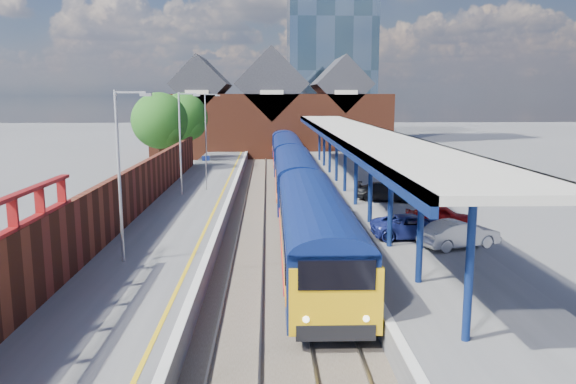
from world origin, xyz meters
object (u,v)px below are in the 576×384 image
at_px(lamp_post_d, 207,125).
at_px(parked_car_silver, 459,234).
at_px(train, 291,161).
at_px(platform_sign, 206,167).
at_px(parked_car_dark, 387,192).
at_px(parked_car_blue, 414,226).
at_px(lamp_post_b, 122,166).
at_px(parked_car_red, 440,216).
at_px(lamp_post_c, 182,137).

distance_m(lamp_post_d, parked_car_silver, 33.74).
bearing_deg(train, platform_sign, -129.01).
height_order(parked_car_dark, parked_car_blue, parked_car_dark).
height_order(lamp_post_d, parked_car_dark, lamp_post_d).
xyz_separation_m(lamp_post_b, parked_car_red, (14.75, 5.46, -3.38)).
bearing_deg(train, lamp_post_b, -106.80).
xyz_separation_m(parked_car_dark, parked_car_blue, (-0.79, -9.74, -0.02)).
bearing_deg(train, parked_car_blue, -77.51).
distance_m(parked_car_red, parked_car_silver, 3.76).
distance_m(platform_sign, parked_car_blue, 18.57).
relative_size(parked_car_dark, parked_car_blue, 0.99).
bearing_deg(parked_car_blue, lamp_post_d, 23.37).
xyz_separation_m(platform_sign, parked_car_red, (13.38, -12.54, -1.07)).
bearing_deg(train, parked_car_dark, -65.71).
bearing_deg(lamp_post_d, parked_car_red, -60.94).
bearing_deg(parked_car_silver, train, -4.18).
relative_size(train, parked_car_dark, 16.31).
relative_size(lamp_post_d, platform_sign, 2.80).
distance_m(train, lamp_post_c, 13.05).
distance_m(train, platform_sign, 10.33).
bearing_deg(parked_car_blue, parked_car_red, -44.25).
distance_m(platform_sign, parked_car_dark, 13.23).
bearing_deg(parked_car_red, lamp_post_c, 68.77).
relative_size(parked_car_red, parked_car_blue, 0.88).
xyz_separation_m(lamp_post_c, parked_car_blue, (12.85, -12.55, -3.42)).
bearing_deg(parked_car_dark, lamp_post_c, 94.98).
xyz_separation_m(train, lamp_post_b, (-7.86, -26.02, 2.87)).
xyz_separation_m(train, platform_sign, (-6.49, -8.02, 0.57)).
bearing_deg(parked_car_red, platform_sign, 61.19).
bearing_deg(parked_car_silver, lamp_post_b, 77.34).
relative_size(train, parked_car_blue, 16.07).
height_order(lamp_post_b, parked_car_blue, lamp_post_b).
height_order(platform_sign, parked_car_blue, platform_sign).
relative_size(train, platform_sign, 26.37).
distance_m(train, parked_car_blue, 23.11).
distance_m(lamp_post_b, parked_car_dark, 19.28).
relative_size(platform_sign, parked_car_red, 0.69).
bearing_deg(parked_car_blue, lamp_post_c, 44.82).
bearing_deg(parked_car_dark, lamp_post_b, 150.64).
distance_m(lamp_post_b, parked_car_blue, 13.74).
bearing_deg(parked_car_blue, train, 11.62).
bearing_deg(lamp_post_d, lamp_post_c, -90.00).
relative_size(parked_car_silver, parked_car_blue, 0.91).
relative_size(train, lamp_post_d, 9.42).
height_order(parked_car_red, parked_car_blue, parked_car_red).
xyz_separation_m(lamp_post_b, parked_car_dark, (13.64, 13.20, -3.41)).
relative_size(train, lamp_post_b, 9.42).
distance_m(lamp_post_d, parked_car_red, 30.55).
xyz_separation_m(lamp_post_c, platform_sign, (1.36, 2.00, -2.30)).
bearing_deg(lamp_post_c, lamp_post_b, -90.00).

